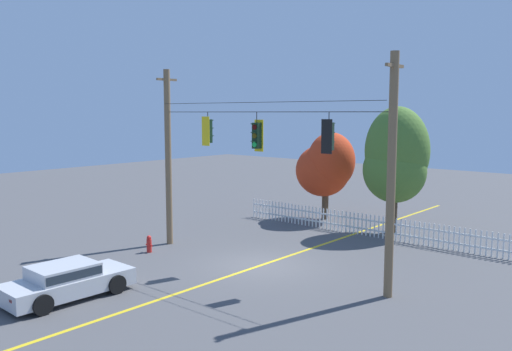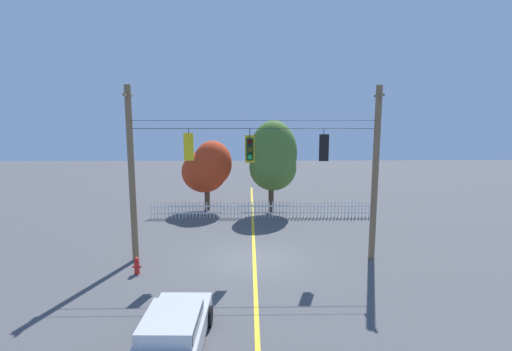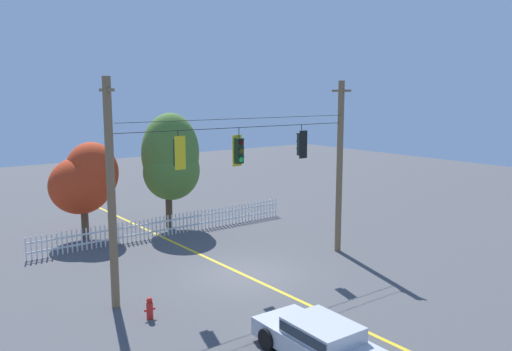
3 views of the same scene
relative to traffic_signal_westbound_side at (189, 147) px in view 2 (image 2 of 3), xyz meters
The scene contains 11 objects.
ground 5.98m from the traffic_signal_westbound_side, ahead, with size 80.00×80.00×0.00m, color #4C4C4F.
lane_centerline_stripe 5.98m from the traffic_signal_westbound_side, ahead, with size 0.16×36.00×0.01m, color gold.
signal_support_span 3.13m from the traffic_signal_westbound_side, ahead, with size 11.23×1.10×7.92m.
traffic_signal_westbound_side is the anchor object (origin of this frame).
traffic_signal_southbound_primary 2.69m from the traffic_signal_westbound_side, ahead, with size 0.43×0.38×1.53m.
traffic_signal_northbound_primary 5.97m from the traffic_signal_westbound_side, ahead, with size 0.43×0.38×1.44m.
white_picket_fence 9.32m from the traffic_signal_westbound_side, 64.99° to the left, with size 14.34×0.06×1.07m.
autumn_maple_near_fence 9.64m from the traffic_signal_westbound_side, 91.20° to the left, with size 3.50×2.76×4.92m.
autumn_maple_mid 9.80m from the traffic_signal_westbound_side, 63.68° to the left, with size 3.25×2.82×6.31m.
parked_car 8.35m from the traffic_signal_westbound_side, 85.91° to the right, with size 1.96×4.16×1.15m.
fire_hydrant 5.53m from the traffic_signal_westbound_side, 142.69° to the right, with size 0.38×0.22×0.74m.
Camera 2 is at (-0.24, -16.75, 6.53)m, focal length 26.51 mm.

